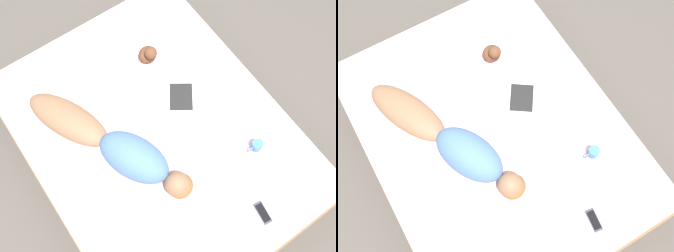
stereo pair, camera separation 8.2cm
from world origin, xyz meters
TOP-DOWN VIEW (x-y plane):
  - ground_plane at (0.00, 0.00)m, footprint 12.00×12.00m
  - bed at (0.00, 0.00)m, footprint 1.78×2.27m
  - person at (0.31, -0.05)m, footprint 0.73×1.31m
  - open_magazine at (-0.41, -0.05)m, footprint 0.61×0.56m
  - coffee_mug at (-0.50, 0.50)m, footprint 0.11×0.08m
  - cell_phone at (-0.25, 0.88)m, footprint 0.08×0.16m
  - plush_toy at (-0.29, -0.53)m, footprint 0.14×0.16m

SIDE VIEW (x-z plane):
  - ground_plane at x=0.00m, z-range 0.00..0.00m
  - bed at x=0.00m, z-range 0.00..0.47m
  - open_magazine at x=-0.41m, z-range 0.47..0.48m
  - cell_phone at x=-0.25m, z-range 0.47..0.48m
  - coffee_mug at x=-0.50m, z-range 0.47..0.55m
  - plush_toy at x=-0.29m, z-range 0.45..0.65m
  - person at x=0.31m, z-range 0.45..0.69m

